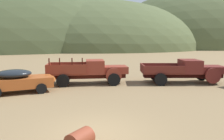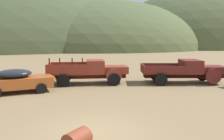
{
  "view_description": "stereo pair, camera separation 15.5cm",
  "coord_description": "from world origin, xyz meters",
  "px_view_note": "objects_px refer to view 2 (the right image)",
  "views": [
    {
      "loc": [
        -1.17,
        -8.05,
        3.53
      ],
      "look_at": [
        2.48,
        7.61,
        1.32
      ],
      "focal_mm": 36.04,
      "sensor_mm": 36.0,
      "label": 1
    },
    {
      "loc": [
        -1.02,
        -8.08,
        3.53
      ],
      "look_at": [
        2.48,
        7.61,
        1.32
      ],
      "focal_mm": 36.04,
      "sensor_mm": 36.0,
      "label": 2
    }
  ],
  "objects_px": {
    "car_oxide_orange": "(21,80)",
    "truck_oxblood": "(188,71)",
    "truck_rust_red": "(94,71)",
    "oil_drum_tipped": "(77,139)"
  },
  "relations": [
    {
      "from": "truck_oxblood",
      "to": "car_oxide_orange",
      "type": "bearing_deg",
      "value": -164.9
    },
    {
      "from": "truck_rust_red",
      "to": "oil_drum_tipped",
      "type": "height_order",
      "value": "truck_rust_red"
    },
    {
      "from": "car_oxide_orange",
      "to": "truck_oxblood",
      "type": "height_order",
      "value": "truck_oxblood"
    },
    {
      "from": "oil_drum_tipped",
      "to": "car_oxide_orange",
      "type": "bearing_deg",
      "value": 109.77
    },
    {
      "from": "truck_oxblood",
      "to": "oil_drum_tipped",
      "type": "height_order",
      "value": "truck_oxblood"
    },
    {
      "from": "truck_rust_red",
      "to": "truck_oxblood",
      "type": "xyz_separation_m",
      "value": [
        7.51,
        -1.41,
        0.01
      ]
    },
    {
      "from": "car_oxide_orange",
      "to": "truck_oxblood",
      "type": "bearing_deg",
      "value": -9.09
    },
    {
      "from": "truck_rust_red",
      "to": "truck_oxblood",
      "type": "bearing_deg",
      "value": -4.73
    },
    {
      "from": "car_oxide_orange",
      "to": "oil_drum_tipped",
      "type": "bearing_deg",
      "value": -81.38
    },
    {
      "from": "car_oxide_orange",
      "to": "truck_oxblood",
      "type": "distance_m",
      "value": 12.7
    }
  ]
}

